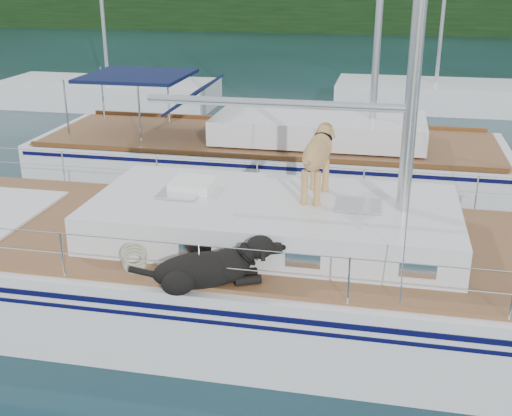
# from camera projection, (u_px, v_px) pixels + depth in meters

# --- Properties ---
(ground) EXTENTS (120.00, 120.00, 0.00)m
(ground) POSITION_uv_depth(u_px,v_px,m) (222.00, 306.00, 9.95)
(ground) COLOR black
(ground) RESTS_ON ground
(shore_bank) EXTENTS (92.00, 1.00, 1.20)m
(shore_bank) POSITION_uv_depth(u_px,v_px,m) (364.00, 24.00, 52.07)
(shore_bank) COLOR #595147
(shore_bank) RESTS_ON ground
(main_sailboat) EXTENTS (12.00, 4.16, 14.01)m
(main_sailboat) POSITION_uv_depth(u_px,v_px,m) (227.00, 268.00, 9.68)
(main_sailboat) COLOR white
(main_sailboat) RESTS_ON ground
(neighbor_sailboat) EXTENTS (11.00, 3.50, 13.30)m
(neighbor_sailboat) POSITION_uv_depth(u_px,v_px,m) (273.00, 159.00, 15.35)
(neighbor_sailboat) COLOR white
(neighbor_sailboat) RESTS_ON ground
(bg_boat_west) EXTENTS (8.00, 3.00, 11.65)m
(bg_boat_west) POSITION_uv_depth(u_px,v_px,m) (109.00, 94.00, 24.13)
(bg_boat_west) COLOR white
(bg_boat_west) RESTS_ON ground
(bg_boat_center) EXTENTS (7.20, 3.00, 11.65)m
(bg_boat_center) POSITION_uv_depth(u_px,v_px,m) (435.00, 96.00, 23.69)
(bg_boat_center) COLOR white
(bg_boat_center) RESTS_ON ground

